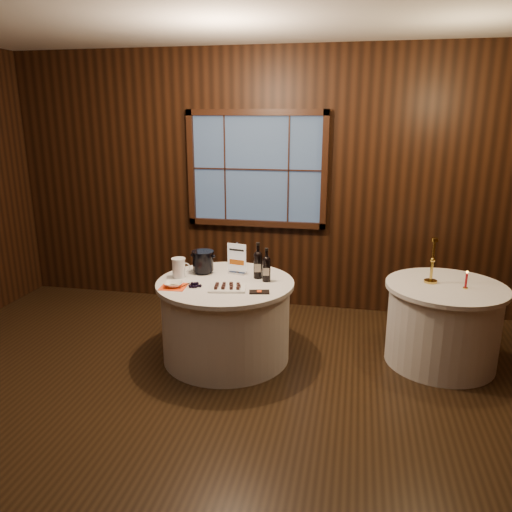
% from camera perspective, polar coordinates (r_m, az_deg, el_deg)
% --- Properties ---
extents(ground, '(6.00, 6.00, 0.00)m').
position_cam_1_polar(ground, '(4.12, -7.10, -17.59)').
color(ground, black).
rests_on(ground, ground).
extents(back_wall, '(6.00, 0.10, 3.00)m').
position_cam_1_polar(back_wall, '(5.88, 0.09, 8.87)').
color(back_wall, black).
rests_on(back_wall, ground).
extents(main_table, '(1.28, 1.28, 0.77)m').
position_cam_1_polar(main_table, '(4.78, -3.46, -7.25)').
color(main_table, silver).
rests_on(main_table, ground).
extents(side_table, '(1.08, 1.08, 0.77)m').
position_cam_1_polar(side_table, '(4.99, 20.53, -7.28)').
color(side_table, silver).
rests_on(side_table, ground).
extents(sign_stand, '(0.19, 0.12, 0.31)m').
position_cam_1_polar(sign_stand, '(4.82, -2.16, -0.82)').
color(sign_stand, silver).
rests_on(sign_stand, main_table).
extents(port_bottle_left, '(0.08, 0.09, 0.35)m').
position_cam_1_polar(port_bottle_left, '(4.68, 0.22, -0.79)').
color(port_bottle_left, black).
rests_on(port_bottle_left, main_table).
extents(port_bottle_right, '(0.08, 0.08, 0.32)m').
position_cam_1_polar(port_bottle_right, '(4.60, 1.20, -1.26)').
color(port_bottle_right, black).
rests_on(port_bottle_right, main_table).
extents(ice_bucket, '(0.22, 0.22, 0.22)m').
position_cam_1_polar(ice_bucket, '(4.87, -6.08, -0.62)').
color(ice_bucket, black).
rests_on(ice_bucket, main_table).
extents(chocolate_plate, '(0.36, 0.27, 0.05)m').
position_cam_1_polar(chocolate_plate, '(4.43, -3.32, -3.59)').
color(chocolate_plate, white).
rests_on(chocolate_plate, main_table).
extents(chocolate_box, '(0.19, 0.12, 0.01)m').
position_cam_1_polar(chocolate_box, '(4.34, 0.38, -4.13)').
color(chocolate_box, black).
rests_on(chocolate_box, main_table).
extents(grape_bunch, '(0.19, 0.09, 0.04)m').
position_cam_1_polar(grape_bunch, '(4.50, -7.05, -3.33)').
color(grape_bunch, black).
rests_on(grape_bunch, main_table).
extents(glass_pitcher, '(0.17, 0.13, 0.19)m').
position_cam_1_polar(glass_pitcher, '(4.77, -8.80, -1.33)').
color(glass_pitcher, white).
rests_on(glass_pitcher, main_table).
extents(orange_napkin, '(0.24, 0.24, 0.00)m').
position_cam_1_polar(orange_napkin, '(4.55, -9.39, -3.48)').
color(orange_napkin, '#FE4815').
rests_on(orange_napkin, main_table).
extents(cracker_bowl, '(0.20, 0.20, 0.04)m').
position_cam_1_polar(cracker_bowl, '(4.54, -9.40, -3.21)').
color(cracker_bowl, white).
rests_on(cracker_bowl, orange_napkin).
extents(brass_candlestick, '(0.12, 0.12, 0.42)m').
position_cam_1_polar(brass_candlestick, '(4.83, 19.47, -1.15)').
color(brass_candlestick, gold).
rests_on(brass_candlestick, side_table).
extents(red_candle, '(0.04, 0.04, 0.16)m').
position_cam_1_polar(red_candle, '(4.80, 22.88, -2.71)').
color(red_candle, gold).
rests_on(red_candle, side_table).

